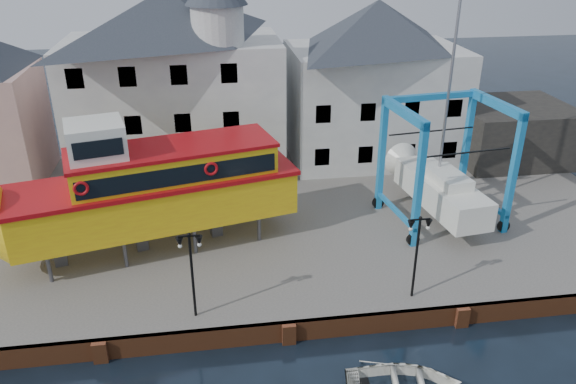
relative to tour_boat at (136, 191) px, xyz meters
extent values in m
plane|color=black|center=(6.78, -7.38, -4.43)|extent=(140.00, 140.00, 0.00)
cube|color=#605C58|center=(6.78, 3.62, -3.93)|extent=(44.00, 22.00, 1.00)
cube|color=brown|center=(6.78, -7.26, -3.93)|extent=(44.00, 0.25, 1.00)
cube|color=brown|center=(-1.22, -7.43, -3.93)|extent=(0.60, 0.36, 1.00)
cube|color=brown|center=(6.78, -7.43, -3.93)|extent=(0.60, 0.36, 1.00)
cube|color=brown|center=(14.78, -7.43, -3.93)|extent=(0.60, 0.36, 1.00)
cube|color=beige|center=(1.78, 11.12, 1.07)|extent=(14.00, 8.00, 9.00)
pyramid|color=#2E333D|center=(1.78, 11.12, 7.17)|extent=(14.00, 8.00, 3.20)
cube|color=black|center=(-3.72, 7.16, -1.83)|extent=(1.00, 0.08, 1.20)
cube|color=black|center=(-0.72, 7.16, -1.83)|extent=(1.00, 0.08, 1.20)
cube|color=black|center=(2.28, 7.16, -1.83)|extent=(1.00, 0.08, 1.20)
cube|color=black|center=(5.28, 7.16, -1.83)|extent=(1.00, 0.08, 1.20)
cube|color=black|center=(-3.72, 7.16, 1.17)|extent=(1.00, 0.08, 1.20)
cube|color=black|center=(-0.72, 7.16, 1.17)|extent=(1.00, 0.08, 1.20)
cube|color=black|center=(2.28, 7.16, 1.17)|extent=(1.00, 0.08, 1.20)
cube|color=black|center=(5.28, 7.16, 1.17)|extent=(1.00, 0.08, 1.20)
cube|color=black|center=(-3.72, 7.16, 4.17)|extent=(1.00, 0.08, 1.20)
cube|color=black|center=(-0.72, 7.16, 4.17)|extent=(1.00, 0.08, 1.20)
cube|color=black|center=(2.28, 7.16, 4.17)|extent=(1.00, 0.08, 1.20)
cube|color=black|center=(5.28, 7.16, 4.17)|extent=(1.00, 0.08, 1.20)
cylinder|color=beige|center=(4.78, 8.72, 6.77)|extent=(3.20, 3.20, 2.40)
cube|color=beige|center=(15.78, 11.62, 0.57)|extent=(12.00, 8.00, 8.00)
pyramid|color=#2E333D|center=(15.78, 11.62, 6.17)|extent=(12.00, 8.00, 3.20)
cube|color=black|center=(11.28, 7.66, -1.83)|extent=(1.00, 0.08, 1.20)
cube|color=black|center=(14.28, 7.66, -1.83)|extent=(1.00, 0.08, 1.20)
cube|color=black|center=(17.28, 7.66, -1.83)|extent=(1.00, 0.08, 1.20)
cube|color=black|center=(20.28, 7.66, -1.83)|extent=(1.00, 0.08, 1.20)
cube|color=black|center=(11.28, 7.66, 1.17)|extent=(1.00, 0.08, 1.20)
cube|color=black|center=(14.28, 7.66, 1.17)|extent=(1.00, 0.08, 1.20)
cube|color=black|center=(17.28, 7.66, 1.17)|extent=(1.00, 0.08, 1.20)
cube|color=black|center=(20.28, 7.66, 1.17)|extent=(1.00, 0.08, 1.20)
cube|color=black|center=(25.78, 9.62, -1.43)|extent=(8.00, 7.00, 4.00)
cylinder|color=black|center=(2.78, -6.18, -1.43)|extent=(0.12, 0.12, 4.00)
cube|color=black|center=(2.78, -6.18, 0.62)|extent=(0.90, 0.06, 0.06)
sphere|color=black|center=(2.78, -6.18, 0.69)|extent=(0.16, 0.16, 0.16)
cone|color=black|center=(2.38, -6.18, 0.35)|extent=(0.32, 0.32, 0.45)
sphere|color=white|center=(2.38, -6.18, 0.17)|extent=(0.18, 0.18, 0.18)
cone|color=black|center=(3.18, -6.18, 0.35)|extent=(0.32, 0.32, 0.45)
sphere|color=white|center=(3.18, -6.18, 0.17)|extent=(0.18, 0.18, 0.18)
cylinder|color=black|center=(12.78, -6.18, -1.43)|extent=(0.12, 0.12, 4.00)
cube|color=black|center=(12.78, -6.18, 0.62)|extent=(0.90, 0.06, 0.06)
sphere|color=black|center=(12.78, -6.18, 0.69)|extent=(0.16, 0.16, 0.16)
cone|color=black|center=(12.38, -6.18, 0.35)|extent=(0.32, 0.32, 0.45)
sphere|color=white|center=(12.38, -6.18, 0.17)|extent=(0.18, 0.18, 0.18)
cone|color=black|center=(13.18, -6.18, 0.35)|extent=(0.32, 0.32, 0.45)
sphere|color=white|center=(13.18, -6.18, 0.17)|extent=(0.18, 0.18, 0.18)
cylinder|color=#59595E|center=(-4.16, -2.49, -2.66)|extent=(0.24, 0.24, 1.53)
cylinder|color=#59595E|center=(-4.84, 0.29, -2.66)|extent=(0.24, 0.24, 1.53)
cylinder|color=#59595E|center=(-0.69, -1.64, -2.66)|extent=(0.24, 0.24, 1.53)
cylinder|color=#59595E|center=(-1.37, 1.14, -2.66)|extent=(0.24, 0.24, 1.53)
cylinder|color=#59595E|center=(2.78, -0.79, -2.66)|extent=(0.24, 0.24, 1.53)
cylinder|color=#59595E|center=(2.10, 1.99, -2.66)|extent=(0.24, 0.24, 1.53)
cylinder|color=#59595E|center=(6.25, 0.06, -2.66)|extent=(0.24, 0.24, 1.53)
cylinder|color=#59595E|center=(5.57, 2.83, -2.66)|extent=(0.24, 0.24, 1.53)
cube|color=#59595E|center=(-4.01, -0.98, -2.66)|extent=(0.72, 0.64, 1.53)
cube|color=#59595E|center=(-0.04, -0.01, -2.66)|extent=(0.72, 0.64, 1.53)
cube|color=#59595E|center=(3.93, 0.96, -2.66)|extent=(0.72, 0.64, 1.53)
cube|color=gold|center=(0.95, 0.23, -0.77)|extent=(14.80, 7.16, 2.25)
cube|color=#AF0C12|center=(0.95, 0.23, 0.45)|extent=(15.14, 7.39, 0.22)
cube|color=gold|center=(1.94, 0.48, 1.17)|extent=(10.74, 5.79, 1.63)
cube|color=black|center=(2.36, -1.24, 1.22)|extent=(9.53, 2.38, 0.92)
cube|color=black|center=(1.53, 2.19, 1.22)|extent=(9.53, 2.38, 0.92)
cube|color=#AF0C12|center=(1.94, 0.48, 2.07)|extent=(10.96, 5.94, 0.18)
cube|color=white|center=(-1.53, -0.37, 2.91)|extent=(3.21, 3.21, 1.86)
cube|color=black|center=(-1.21, -1.69, 2.99)|extent=(2.18, 0.59, 0.82)
torus|color=#AF0C12|center=(-2.09, -2.38, 1.37)|extent=(0.73, 0.31, 0.71)
torus|color=#AF0C12|center=(3.86, -0.92, 1.37)|extent=(0.73, 0.31, 0.71)
cube|color=#176AA3|center=(14.41, -1.75, 0.05)|extent=(0.39, 0.39, 6.96)
cylinder|color=black|center=(14.41, -1.75, -3.08)|extent=(0.72, 0.33, 0.70)
cube|color=#176AA3|center=(13.83, 2.84, 0.05)|extent=(0.39, 0.39, 6.96)
cylinder|color=black|center=(13.83, 2.84, -3.08)|extent=(0.72, 0.33, 0.70)
cube|color=#176AA3|center=(19.98, -1.04, 0.05)|extent=(0.39, 0.39, 6.96)
cylinder|color=black|center=(19.98, -1.04, -3.08)|extent=(0.72, 0.33, 0.70)
cube|color=#176AA3|center=(19.40, 3.54, 0.05)|extent=(0.39, 0.39, 6.96)
cylinder|color=black|center=(19.40, 3.54, -3.08)|extent=(0.72, 0.33, 0.70)
cube|color=#176AA3|center=(14.12, 0.54, 3.36)|extent=(0.97, 4.97, 0.49)
cube|color=#176AA3|center=(14.12, 0.54, -2.43)|extent=(0.87, 4.96, 0.21)
cube|color=#176AA3|center=(19.69, 1.25, 3.36)|extent=(0.97, 4.97, 0.49)
cube|color=#176AA3|center=(19.69, 1.25, -2.43)|extent=(0.87, 4.96, 0.21)
cube|color=#176AA3|center=(16.61, 3.19, 3.36)|extent=(5.96, 1.09, 0.35)
cube|color=white|center=(16.90, 0.90, -1.64)|extent=(3.20, 7.68, 1.59)
cone|color=white|center=(16.35, 5.28, -1.64)|extent=(2.47, 1.86, 2.29)
cube|color=#59595E|center=(16.90, 0.90, -2.78)|extent=(0.46, 1.80, 0.70)
cube|color=white|center=(16.96, 0.40, -0.55)|extent=(1.95, 3.16, 0.60)
cylinder|color=#99999E|center=(16.84, 1.39, 4.62)|extent=(0.18, 0.18, 10.93)
cube|color=black|center=(17.13, -0.88, 1.45)|extent=(5.34, 0.79, 0.05)
cube|color=black|center=(16.68, 2.67, 1.45)|extent=(5.34, 0.79, 0.05)
camera|label=1|loc=(3.91, -26.73, 12.21)|focal=35.00mm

